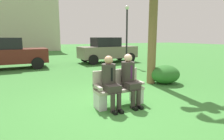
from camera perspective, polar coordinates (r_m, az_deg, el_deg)
ground_plane at (r=4.85m, az=-0.18°, el=-10.83°), size 80.00×80.00×0.00m
park_bench at (r=4.83m, az=1.90°, el=-6.04°), size 1.26×0.44×0.90m
seated_man_left at (r=4.52m, az=-0.52°, el=-2.88°), size 0.34×0.72×1.28m
seated_man_right at (r=4.78m, az=5.36°, el=-2.08°), size 0.34×0.72×1.30m
shrub_near_bench at (r=7.32m, az=15.74°, el=-1.24°), size 1.10×1.01×0.69m
parked_car_near at (r=11.59m, az=-28.93°, el=4.38°), size 3.92×1.75×1.68m
parked_car_far at (r=12.89m, az=-1.45°, el=6.06°), size 3.92×1.74×1.68m
street_lamp at (r=11.58m, az=4.51°, el=12.19°), size 0.24×0.24×3.54m
building_backdrop at (r=27.86m, az=-30.52°, el=14.39°), size 13.37×7.18×8.95m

